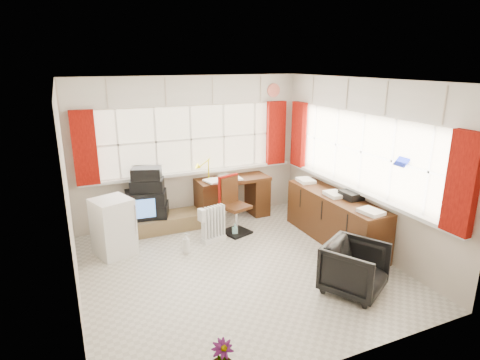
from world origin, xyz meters
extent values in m
plane|color=beige|center=(0.00, 0.00, 0.00)|extent=(4.00, 4.00, 0.00)
plane|color=beige|center=(0.00, 2.00, 1.25)|extent=(4.00, 0.00, 4.00)
plane|color=beige|center=(0.00, -2.00, 1.25)|extent=(4.00, 0.00, 4.00)
plane|color=beige|center=(-2.00, 0.00, 1.25)|extent=(0.00, 4.00, 4.00)
plane|color=beige|center=(2.00, 0.00, 1.25)|extent=(0.00, 4.00, 4.00)
plane|color=white|center=(0.00, 0.00, 2.50)|extent=(4.00, 4.00, 0.00)
plane|color=beige|center=(0.00, 1.98, 1.45)|extent=(3.60, 0.00, 3.60)
cube|color=white|center=(0.00, 1.94, 0.87)|extent=(3.70, 0.12, 0.05)
cube|color=white|center=(-1.20, 1.97, 1.45)|extent=(0.03, 0.02, 1.10)
cube|color=white|center=(-0.60, 1.97, 1.45)|extent=(0.03, 0.02, 1.10)
cube|color=white|center=(0.00, 1.97, 1.45)|extent=(0.03, 0.02, 1.10)
cube|color=white|center=(0.60, 1.97, 1.45)|extent=(0.03, 0.02, 1.10)
cube|color=white|center=(1.20, 1.97, 1.45)|extent=(0.03, 0.02, 1.10)
plane|color=beige|center=(1.98, 0.00, 1.45)|extent=(0.00, 3.60, 3.60)
cube|color=white|center=(1.94, 0.00, 0.87)|extent=(0.12, 3.70, 0.05)
cube|color=white|center=(1.97, -1.20, 1.45)|extent=(0.02, 0.03, 1.10)
cube|color=white|center=(1.97, -0.60, 1.45)|extent=(0.02, 0.03, 1.10)
cube|color=white|center=(1.97, 0.00, 1.45)|extent=(0.02, 0.03, 1.10)
cube|color=white|center=(1.97, 0.60, 1.45)|extent=(0.02, 0.03, 1.10)
cube|color=white|center=(1.97, 1.20, 1.45)|extent=(0.02, 0.03, 1.10)
cube|color=#9C1308|center=(-1.70, 1.90, 1.46)|extent=(0.35, 0.10, 1.15)
cube|color=#9C1308|center=(1.60, 1.90, 1.46)|extent=(0.35, 0.10, 1.15)
cube|color=#9C1308|center=(1.90, 1.60, 1.46)|extent=(0.10, 0.35, 1.15)
cube|color=#9C1308|center=(1.90, -1.70, 1.46)|extent=(0.10, 0.35, 1.15)
cube|color=beige|center=(0.00, 1.96, 2.25)|extent=(3.95, 0.08, 0.48)
cube|color=beige|center=(1.96, 0.00, 2.25)|extent=(0.08, 3.95, 0.48)
cube|color=#4C2711|center=(0.67, 1.80, 0.72)|extent=(1.31, 0.66, 0.06)
cube|color=#4C2711|center=(0.17, 1.79, 0.34)|extent=(0.31, 0.58, 0.69)
cube|color=#4C2711|center=(1.17, 1.81, 0.34)|extent=(0.31, 0.58, 0.69)
cube|color=white|center=(0.67, 1.80, 0.76)|extent=(0.22, 0.30, 0.02)
cube|color=white|center=(0.67, 1.80, 0.76)|extent=(0.22, 0.30, 0.02)
cube|color=white|center=(0.67, 1.80, 0.76)|extent=(0.22, 0.30, 0.02)
cube|color=white|center=(0.67, 1.80, 0.77)|extent=(0.22, 0.30, 0.02)
cube|color=white|center=(0.67, 1.80, 0.77)|extent=(0.22, 0.30, 0.02)
cube|color=white|center=(0.67, 1.80, 0.78)|extent=(0.22, 0.30, 0.02)
cylinder|color=yellow|center=(0.25, 1.83, 0.76)|extent=(0.09, 0.09, 0.02)
cylinder|color=yellow|center=(0.25, 1.83, 0.92)|extent=(0.02, 0.02, 0.34)
cone|color=yellow|center=(0.25, 1.83, 1.06)|extent=(0.14, 0.11, 0.14)
cube|color=black|center=(0.45, 1.09, 0.02)|extent=(0.50, 0.50, 0.04)
cylinder|color=silver|center=(0.45, 1.09, 0.23)|extent=(0.05, 0.05, 0.46)
cube|color=#4C2711|center=(0.45, 1.09, 0.46)|extent=(0.49, 0.47, 0.05)
cube|color=#4C2711|center=(0.39, 1.27, 0.71)|extent=(0.35, 0.15, 0.44)
cube|color=#9C1308|center=(0.39, 1.27, 0.72)|extent=(0.38, 0.17, 0.46)
imported|color=black|center=(1.07, -1.09, 0.31)|extent=(0.93, 0.93, 0.63)
cube|color=white|center=(0.00, 0.95, 0.04)|extent=(0.41, 0.24, 0.08)
cube|color=white|center=(-0.16, 0.92, 0.33)|extent=(0.05, 0.12, 0.50)
cube|color=white|center=(-0.11, 0.93, 0.33)|extent=(0.05, 0.12, 0.50)
cube|color=white|center=(-0.05, 0.94, 0.33)|extent=(0.05, 0.12, 0.50)
cube|color=white|center=(0.00, 0.95, 0.33)|extent=(0.05, 0.12, 0.50)
cube|color=white|center=(0.06, 0.97, 0.33)|extent=(0.05, 0.12, 0.50)
cube|color=white|center=(0.12, 0.98, 0.33)|extent=(0.05, 0.12, 0.50)
cube|color=white|center=(0.17, 0.99, 0.33)|extent=(0.05, 0.12, 0.50)
cube|color=#4C2711|center=(1.73, 0.20, 0.38)|extent=(0.50, 2.00, 0.75)
cube|color=white|center=(1.70, -0.60, 0.80)|extent=(0.24, 0.32, 0.10)
cube|color=white|center=(1.70, 0.20, 0.80)|extent=(0.24, 0.32, 0.10)
cube|color=white|center=(1.70, 1.00, 0.80)|extent=(0.24, 0.32, 0.10)
cube|color=black|center=(1.85, 0.00, 0.80)|extent=(0.26, 0.33, 0.11)
cube|color=olive|center=(-0.55, 1.72, 0.12)|extent=(1.40, 0.50, 0.25)
cube|color=black|center=(-0.93, 1.79, 0.48)|extent=(0.53, 0.49, 0.45)
cube|color=#4E84DE|center=(-0.95, 1.56, 0.48)|extent=(0.38, 0.05, 0.31)
cube|color=black|center=(-0.82, 1.77, 0.36)|extent=(0.71, 0.57, 0.23)
cube|color=black|center=(-0.82, 1.77, 0.58)|extent=(0.66, 0.54, 0.22)
cube|color=black|center=(-0.82, 1.77, 0.79)|extent=(0.60, 0.50, 0.21)
cube|color=black|center=(-0.82, 1.77, 0.99)|extent=(0.54, 0.46, 0.20)
cube|color=white|center=(-1.46, 1.14, 0.42)|extent=(0.64, 0.64, 0.85)
cube|color=silver|center=(-1.16, 0.98, 0.55)|extent=(0.03, 0.03, 0.45)
imported|color=silver|center=(-0.50, 0.74, 0.16)|extent=(0.17, 0.17, 0.31)
imported|color=#97E1DB|center=(0.40, 1.03, 0.10)|extent=(0.11, 0.11, 0.19)
imported|color=black|center=(-0.92, -1.75, 0.19)|extent=(0.21, 0.21, 0.37)
camera|label=1|loc=(-1.96, -4.50, 2.72)|focal=30.00mm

